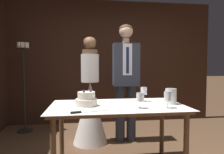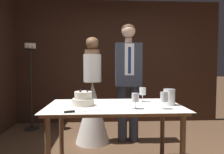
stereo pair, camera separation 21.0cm
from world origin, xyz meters
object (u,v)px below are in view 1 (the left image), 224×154
wine_glass_near (168,97)px  wine_glass_middle (144,92)px  tiered_cake (86,100)px  groom (126,76)px  cake_table (117,112)px  cake_knife (83,112)px  candle_stand (24,88)px  bride (90,105)px  wine_glass_far (140,98)px  hurricane_candle (171,97)px

wine_glass_near → wine_glass_middle: wine_glass_middle is taller
tiered_cake → groom: (0.63, 0.93, 0.21)m
cake_table → cake_knife: cake_knife is taller
groom → candle_stand: bearing=158.4°
bride → wine_glass_far: bearing=-66.7°
wine_glass_middle → bride: bearing=130.9°
cake_knife → wine_glass_middle: bearing=18.0°
groom → tiered_cake: bearing=-124.3°
wine_glass_middle → hurricane_candle: bearing=-39.4°
cake_table → hurricane_candle: size_ratio=8.25×
cake_table → cake_knife: size_ratio=3.87×
tiered_cake → bride: bearing=86.1°
candle_stand → bride: bearing=-30.4°
hurricane_candle → groom: (-0.34, 0.96, 0.20)m
candle_stand → cake_table: bearing=-47.7°
wine_glass_middle → hurricane_candle: 0.34m
wine_glass_far → candle_stand: bearing=132.5°
cake_knife → candle_stand: candle_stand is taller
cake_table → groom: size_ratio=0.80×
cake_knife → hurricane_candle: hurricane_candle is taller
wine_glass_near → candle_stand: size_ratio=0.11×
tiered_cake → cake_table: bearing=0.3°
wine_glass_middle → groom: size_ratio=0.10×
wine_glass_near → wine_glass_middle: size_ratio=0.99×
tiered_cake → cake_knife: size_ratio=0.62×
candle_stand → groom: bearing=-21.6°
cake_knife → wine_glass_near: (0.88, 0.09, 0.11)m
tiered_cake → wine_glass_far: tiered_cake is taller
cake_table → wine_glass_far: size_ratio=9.24×
tiered_cake → candle_stand: (-1.14, 1.63, -0.03)m
wine_glass_near → cake_knife: bearing=-173.8°
wine_glass_middle → candle_stand: size_ratio=0.11×
wine_glass_middle → wine_glass_far: bearing=-112.0°
cake_table → tiered_cake: bearing=-179.7°
cake_knife → bride: 1.27m
cake_table → groom: 1.04m
wine_glass_far → candle_stand: 2.50m
cake_table → wine_glass_middle: size_ratio=8.42×
cake_knife → hurricane_candle: bearing=0.1°
wine_glass_near → bride: 1.43m
hurricane_candle → wine_glass_far: bearing=-157.0°
tiered_cake → candle_stand: size_ratio=0.15×
bride → candle_stand: bride is taller
wine_glass_near → hurricane_candle: (0.12, 0.20, -0.03)m
groom → cake_knife: bearing=-117.9°
wine_glass_far → groom: size_ratio=0.09×
tiered_cake → wine_glass_middle: size_ratio=1.36×
hurricane_candle → tiered_cake: bearing=178.3°
candle_stand → wine_glass_near: bearing=-43.2°
wine_glass_far → hurricane_candle: 0.45m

